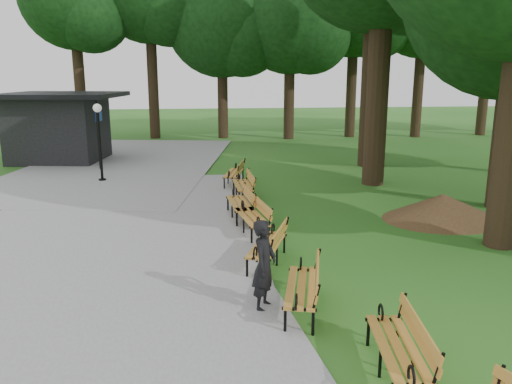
{
  "coord_description": "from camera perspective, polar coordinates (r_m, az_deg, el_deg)",
  "views": [
    {
      "loc": [
        -1.59,
        -9.09,
        4.06
      ],
      "look_at": [
        -0.1,
        3.3,
        1.1
      ],
      "focal_mm": 35.47,
      "sensor_mm": 36.0,
      "label": 1
    }
  ],
  "objects": [
    {
      "name": "ground",
      "position": [
        10.08,
        2.87,
        -10.42
      ],
      "size": [
        100.0,
        100.0,
        0.0
      ],
      "primitive_type": "plane",
      "color": "#25601B",
      "rests_on": "ground"
    },
    {
      "name": "path",
      "position": [
        12.97,
        -17.27,
        -5.38
      ],
      "size": [
        12.0,
        38.0,
        0.06
      ],
      "primitive_type": "cube",
      "color": "gray",
      "rests_on": "ground"
    },
    {
      "name": "person",
      "position": [
        8.82,
        0.94,
        -8.26
      ],
      "size": [
        0.61,
        0.7,
        1.62
      ],
      "primitive_type": "imported",
      "rotation": [
        0.0,
        0.0,
        1.11
      ],
      "color": "black",
      "rests_on": "ground"
    },
    {
      "name": "kiosk",
      "position": [
        25.32,
        -21.41,
        6.81
      ],
      "size": [
        5.66,
        5.11,
        3.16
      ],
      "primitive_type": null,
      "rotation": [
        0.0,
        0.0,
        -0.15
      ],
      "color": "black",
      "rests_on": "ground"
    },
    {
      "name": "lamp_post",
      "position": [
        19.86,
        -17.34,
        7.17
      ],
      "size": [
        0.32,
        0.32,
        2.93
      ],
      "color": "black",
      "rests_on": "ground"
    },
    {
      "name": "dirt_mound",
      "position": [
        15.16,
        20.3,
        -1.58
      ],
      "size": [
        2.81,
        2.81,
        0.74
      ],
      "primitive_type": "cone",
      "color": "#47301C",
      "rests_on": "ground"
    },
    {
      "name": "bench_1",
      "position": [
        7.37,
        15.66,
        -16.6
      ],
      "size": [
        0.9,
        1.97,
        0.88
      ],
      "primitive_type": null,
      "rotation": [
        0.0,
        0.0,
        -1.71
      ],
      "color": "#B87B2A",
      "rests_on": "ground"
    },
    {
      "name": "bench_2",
      "position": [
        8.92,
        5.15,
        -10.66
      ],
      "size": [
        1.09,
        2.0,
        0.88
      ],
      "primitive_type": null,
      "rotation": [
        0.0,
        0.0,
        -1.82
      ],
      "color": "#B87B2A",
      "rests_on": "ground"
    },
    {
      "name": "bench_3",
      "position": [
        10.91,
        1.24,
        -6.03
      ],
      "size": [
        1.28,
        2.0,
        0.88
      ],
      "primitive_type": null,
      "rotation": [
        0.0,
        0.0,
        -1.94
      ],
      "color": "#B87B2A",
      "rests_on": "ground"
    },
    {
      "name": "bench_4",
      "position": [
        12.98,
        -0.46,
        -2.85
      ],
      "size": [
        0.9,
        1.97,
        0.88
      ],
      "primitive_type": null,
      "rotation": [
        0.0,
        0.0,
        -1.43
      ],
      "color": "#B87B2A",
      "rests_on": "ground"
    },
    {
      "name": "bench_5",
      "position": [
        14.31,
        -1.85,
        -1.31
      ],
      "size": [
        0.79,
        1.95,
        0.88
      ],
      "primitive_type": null,
      "rotation": [
        0.0,
        0.0,
        -1.49
      ],
      "color": "#B87B2A",
      "rests_on": "ground"
    },
    {
      "name": "bench_6",
      "position": [
        16.59,
        -1.48,
        0.74
      ],
      "size": [
        0.69,
        1.92,
        0.88
      ],
      "primitive_type": null,
      "rotation": [
        0.0,
        0.0,
        -1.54
      ],
      "color": "#B87B2A",
      "rests_on": "ground"
    },
    {
      "name": "bench_7",
      "position": [
        18.64,
        -2.51,
        2.14
      ],
      "size": [
        1.06,
        2.0,
        0.88
      ],
      "primitive_type": null,
      "rotation": [
        0.0,
        0.0,
        -1.8
      ],
      "color": "#B87B2A",
      "rests_on": "ground"
    },
    {
      "name": "tree_backdrop",
      "position": [
        33.12,
        7.84,
        20.67
      ],
      "size": [
        37.28,
        8.77,
        16.69
      ],
      "primitive_type": null,
      "color": "black",
      "rests_on": "ground"
    }
  ]
}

